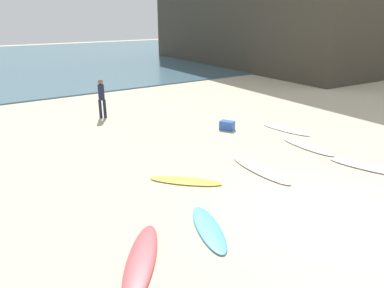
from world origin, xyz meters
name	(u,v)px	position (x,y,z in m)	size (l,w,h in m)	color
ground_plane	(327,219)	(0.00, 0.00, 0.00)	(120.00, 120.00, 0.00)	beige
ocean_water	(16,61)	(0.00, 37.00, 0.04)	(120.00, 40.00, 0.08)	#426675
surfboard_0	(260,169)	(0.73, 2.94, 0.04)	(0.60, 2.54, 0.08)	#F3DEC4
surfboard_1	(307,146)	(3.63, 3.46, 0.04)	(0.54, 2.29, 0.08)	silver
surfboard_2	(209,228)	(-2.58, 1.24, 0.04)	(0.53, 2.00, 0.07)	#4D9EDE
surfboard_3	(141,260)	(-4.36, 1.09, 0.04)	(0.56, 2.50, 0.08)	#D8474C
surfboard_4	(186,181)	(-1.62, 3.59, 0.03)	(0.51, 2.13, 0.07)	yellow
surfboard_5	(286,130)	(4.57, 5.31, 0.03)	(0.48, 2.22, 0.07)	silver
surfboard_6	(367,167)	(3.65, 1.15, 0.04)	(0.58, 2.37, 0.08)	white
beachgoer_near	(102,96)	(-0.92, 11.53, 1.01)	(0.37, 0.37, 1.81)	#191E33
beach_cooler	(227,125)	(2.62, 6.78, 0.19)	(0.58, 0.36, 0.38)	#2D56B2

